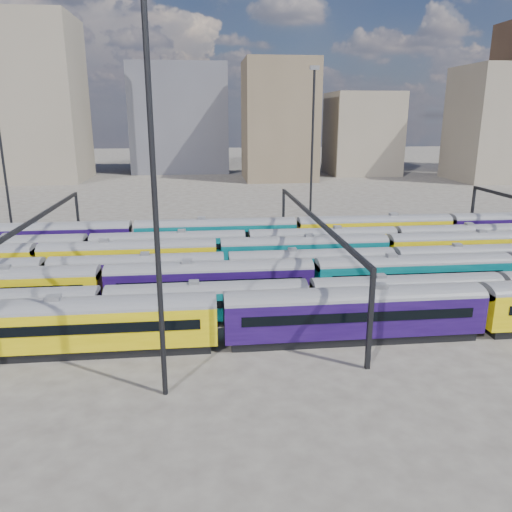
{
  "coord_description": "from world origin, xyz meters",
  "views": [
    {
      "loc": [
        -2.08,
        -53.02,
        18.51
      ],
      "look_at": [
        3.85,
        1.61,
        3.0
      ],
      "focal_mm": 35.0,
      "sensor_mm": 36.0,
      "label": 1
    }
  ],
  "objects": [
    {
      "name": "rake_4",
      "position": [
        -0.34,
        5.0,
        2.71
      ],
      "size": [
        125.44,
        3.06,
        5.15
      ],
      "color": "black",
      "rests_on": "ground"
    },
    {
      "name": "rake_0",
      "position": [
        -12.17,
        -15.0,
        2.91
      ],
      "size": [
        112.05,
        3.28,
        5.54
      ],
      "color": "black",
      "rests_on": "ground"
    },
    {
      "name": "rake_3",
      "position": [
        -9.28,
        0.0,
        2.47
      ],
      "size": [
        134.25,
        2.81,
        4.71
      ],
      "color": "black",
      "rests_on": "ground"
    },
    {
      "name": "rake_1",
      "position": [
        17.0,
        -10.0,
        2.42
      ],
      "size": [
        93.6,
        2.74,
        4.61
      ],
      "color": "black",
      "rests_on": "ground"
    },
    {
      "name": "mast_3",
      "position": [
        15.0,
        24.0,
        13.97
      ],
      "size": [
        1.4,
        0.5,
        25.6
      ],
      "color": "black",
      "rests_on": "ground"
    },
    {
      "name": "rake_6",
      "position": [
        11.08,
        15.0,
        2.94
      ],
      "size": [
        135.85,
        3.31,
        5.59
      ],
      "color": "black",
      "rests_on": "ground"
    },
    {
      "name": "gantry_1",
      "position": [
        -20.0,
        0.0,
        6.79
      ],
      "size": [
        0.35,
        40.35,
        8.03
      ],
      "color": "black",
      "rests_on": "ground"
    },
    {
      "name": "ground",
      "position": [
        0.0,
        0.0,
        0.0
      ],
      "size": [
        500.0,
        500.0,
        0.0
      ],
      "primitive_type": "plane",
      "color": "#423D37",
      "rests_on": "ground"
    },
    {
      "name": "rake_2",
      "position": [
        9.15,
        -5.0,
        2.74
      ],
      "size": [
        127.06,
        3.1,
        5.22
      ],
      "color": "black",
      "rests_on": "ground"
    },
    {
      "name": "mast_2",
      "position": [
        -5.0,
        -22.0,
        13.97
      ],
      "size": [
        1.4,
        0.5,
        25.6
      ],
      "color": "black",
      "rests_on": "ground"
    },
    {
      "name": "mast_1",
      "position": [
        -30.0,
        22.0,
        13.97
      ],
      "size": [
        1.4,
        0.5,
        25.6
      ],
      "color": "black",
      "rests_on": "ground"
    },
    {
      "name": "rake_5",
      "position": [
        13.64,
        10.0,
        2.59
      ],
      "size": [
        140.47,
        2.94,
        4.94
      ],
      "color": "black",
      "rests_on": "ground"
    },
    {
      "name": "gantry_2",
      "position": [
        10.0,
        0.0,
        6.79
      ],
      "size": [
        0.35,
        40.35,
        8.03
      ],
      "color": "black",
      "rests_on": "ground"
    }
  ]
}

